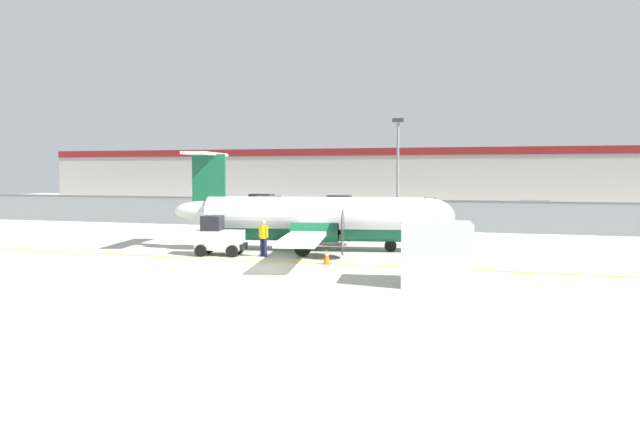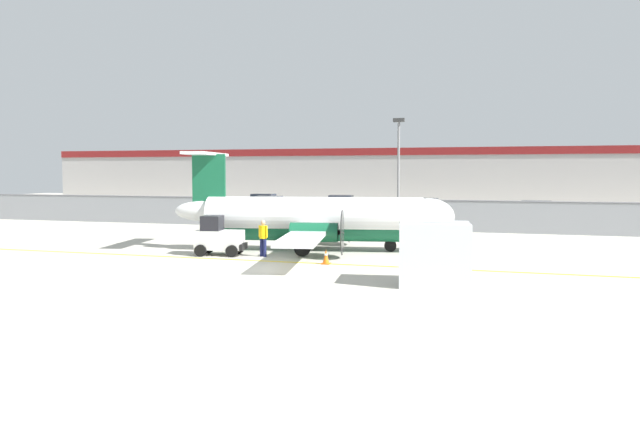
% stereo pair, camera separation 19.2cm
% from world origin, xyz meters
% --- Properties ---
extents(ground_plane, '(140.00, 140.00, 0.01)m').
position_xyz_m(ground_plane, '(0.00, 2.00, 0.00)').
color(ground_plane, '#B7B2A3').
extents(perimeter_fence, '(98.00, 0.10, 2.10)m').
position_xyz_m(perimeter_fence, '(0.00, 18.00, 1.12)').
color(perimeter_fence, gray).
rests_on(perimeter_fence, ground).
extents(parking_lot_strip, '(98.00, 17.00, 0.12)m').
position_xyz_m(parking_lot_strip, '(0.00, 29.50, 0.06)').
color(parking_lot_strip, '#38383A').
rests_on(parking_lot_strip, ground).
extents(background_building, '(91.00, 8.10, 6.50)m').
position_xyz_m(background_building, '(0.00, 47.99, 3.26)').
color(background_building, '#BCB7B2').
rests_on(background_building, ground).
extents(commuter_airplane, '(14.12, 16.02, 4.92)m').
position_xyz_m(commuter_airplane, '(0.66, 6.17, 1.60)').
color(commuter_airplane, white).
rests_on(commuter_airplane, ground).
extents(baggage_tug, '(2.48, 1.70, 1.88)m').
position_xyz_m(baggage_tug, '(-3.43, 3.17, 0.86)').
color(baggage_tug, silver).
rests_on(baggage_tug, ground).
extents(ground_crew_worker, '(0.54, 0.44, 1.70)m').
position_xyz_m(ground_crew_worker, '(-1.22, 3.33, 0.95)').
color(ground_crew_worker, '#191E4C').
rests_on(ground_crew_worker, ground).
extents(cargo_container, '(2.64, 2.30, 2.20)m').
position_xyz_m(cargo_container, '(7.26, -1.69, 1.10)').
color(cargo_container, silver).
rests_on(cargo_container, ground).
extents(traffic_cone_near_left, '(0.36, 0.36, 0.64)m').
position_xyz_m(traffic_cone_near_left, '(6.73, 4.13, 0.31)').
color(traffic_cone_near_left, orange).
rests_on(traffic_cone_near_left, ground).
extents(traffic_cone_near_right, '(0.36, 0.36, 0.64)m').
position_xyz_m(traffic_cone_near_right, '(2.25, 1.92, 0.31)').
color(traffic_cone_near_right, orange).
rests_on(traffic_cone_near_right, ground).
extents(parked_car_0, '(4.21, 2.02, 1.58)m').
position_xyz_m(parked_car_0, '(-13.84, 34.43, 0.89)').
color(parked_car_0, navy).
rests_on(parked_car_0, parking_lot_strip).
extents(parked_car_1, '(4.32, 2.27, 1.58)m').
position_xyz_m(parked_car_1, '(-11.31, 29.51, 0.89)').
color(parked_car_1, navy).
rests_on(parked_car_1, parking_lot_strip).
extents(parked_car_2, '(4.36, 2.35, 1.58)m').
position_xyz_m(parked_car_2, '(-5.32, 33.39, 0.89)').
color(parked_car_2, '#19662D').
rests_on(parked_car_2, parking_lot_strip).
extents(parked_car_3, '(4.24, 2.08, 1.58)m').
position_xyz_m(parked_car_3, '(-1.58, 27.83, 0.89)').
color(parked_car_3, silver).
rests_on(parked_car_3, parking_lot_strip).
extents(parked_car_4, '(4.35, 2.34, 1.58)m').
position_xyz_m(parked_car_4, '(2.76, 29.09, 0.89)').
color(parked_car_4, gray).
rests_on(parked_car_4, parking_lot_strip).
extents(parked_car_5, '(4.26, 2.13, 1.58)m').
position_xyz_m(parked_car_5, '(6.83, 23.21, 0.89)').
color(parked_car_5, '#B28C19').
rests_on(parked_car_5, parking_lot_strip).
extents(parked_car_6, '(4.34, 2.30, 1.58)m').
position_xyz_m(parked_car_6, '(11.68, 27.07, 0.89)').
color(parked_car_6, navy).
rests_on(parked_car_6, parking_lot_strip).
extents(parked_car_7, '(4.33, 2.28, 1.58)m').
position_xyz_m(parked_car_7, '(15.35, 24.45, 0.89)').
color(parked_car_7, silver).
rests_on(parked_car_7, parking_lot_strip).
extents(apron_light_pole, '(0.70, 0.30, 7.27)m').
position_xyz_m(apron_light_pole, '(3.09, 15.26, 4.30)').
color(apron_light_pole, slate).
rests_on(apron_light_pole, ground).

